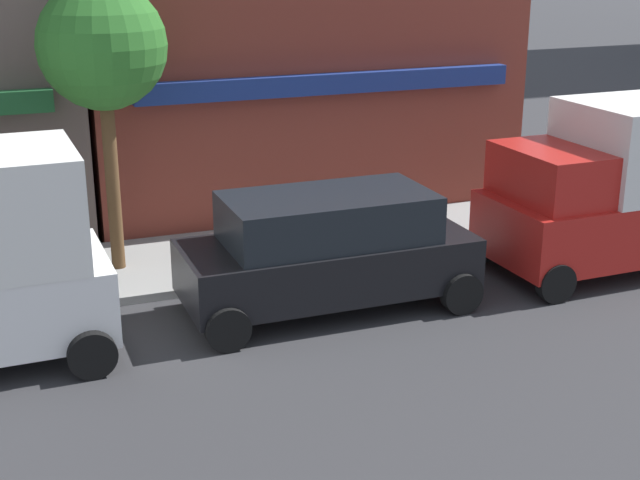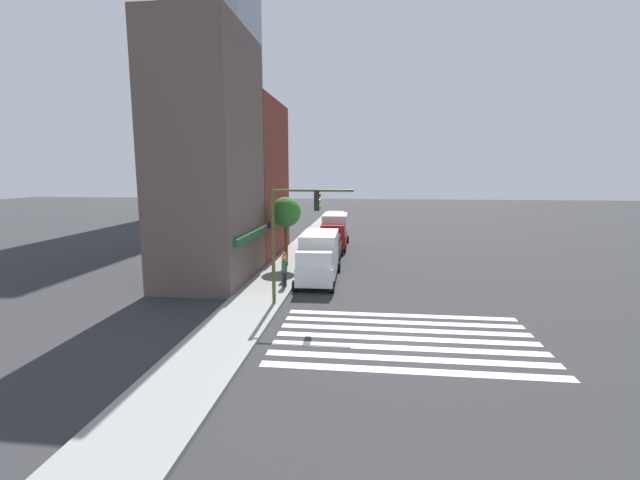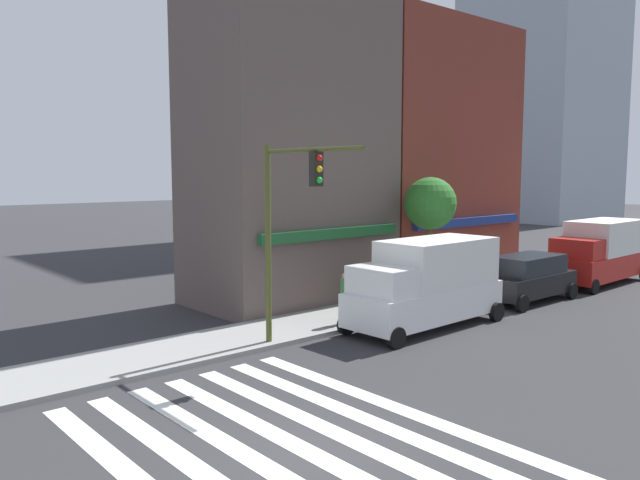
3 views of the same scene
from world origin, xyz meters
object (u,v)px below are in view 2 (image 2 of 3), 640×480
object	(u,v)px
box_truck_red	(335,230)
pedestrian_orange_vest	(284,266)
pedestrian_green_top	(284,271)
street_tree	(286,213)
traffic_signal	(291,226)
box_truck_white	(319,256)
suv_black	(328,248)

from	to	relation	value
box_truck_red	pedestrian_orange_vest	world-z (taller)	box_truck_red
pedestrian_green_top	street_tree	bearing A→B (deg)	-130.27
traffic_signal	pedestrian_orange_vest	distance (m)	5.90
box_truck_white	box_truck_red	xyz separation A→B (m)	(12.91, 0.00, 0.00)
suv_black	box_truck_red	size ratio (longest dim) A/B	0.75
traffic_signal	box_truck_red	world-z (taller)	traffic_signal
box_truck_red	street_tree	xyz separation A→B (m)	(-9.35, 2.80, 2.45)
pedestrian_green_top	street_tree	world-z (taller)	street_tree
street_tree	pedestrian_orange_vest	bearing A→B (deg)	-170.72
traffic_signal	suv_black	world-z (taller)	traffic_signal
traffic_signal	pedestrian_green_top	xyz separation A→B (m)	(3.33, 1.03, -3.11)
box_truck_white	street_tree	size ratio (longest dim) A/B	1.25
traffic_signal	box_truck_white	distance (m)	6.14
traffic_signal	street_tree	size ratio (longest dim) A/B	1.23
traffic_signal	box_truck_red	xyz separation A→B (m)	(18.43, -0.77, -2.59)
suv_black	street_tree	size ratio (longest dim) A/B	0.94
traffic_signal	box_truck_white	bearing A→B (deg)	-7.95
pedestrian_orange_vest	street_tree	xyz separation A→B (m)	(4.24, 0.69, 2.96)
traffic_signal	box_truck_red	size ratio (longest dim) A/B	0.99
box_truck_white	pedestrian_orange_vest	xyz separation A→B (m)	(-0.68, 2.11, -0.51)
traffic_signal	pedestrian_green_top	bearing A→B (deg)	17.27
pedestrian_orange_vest	street_tree	distance (m)	5.22
pedestrian_orange_vest	street_tree	world-z (taller)	street_tree
box_truck_white	suv_black	distance (m)	6.53
traffic_signal	pedestrian_orange_vest	world-z (taller)	traffic_signal
pedestrian_green_top	pedestrian_orange_vest	world-z (taller)	same
street_tree	pedestrian_green_top	bearing A→B (deg)	-170.19
pedestrian_orange_vest	street_tree	size ratio (longest dim) A/B	0.35
pedestrian_orange_vest	street_tree	bearing A→B (deg)	-46.49
pedestrian_orange_vest	box_truck_white	bearing A→B (deg)	-127.97
pedestrian_orange_vest	suv_black	bearing A→B (deg)	-72.12
box_truck_red	street_tree	distance (m)	10.06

